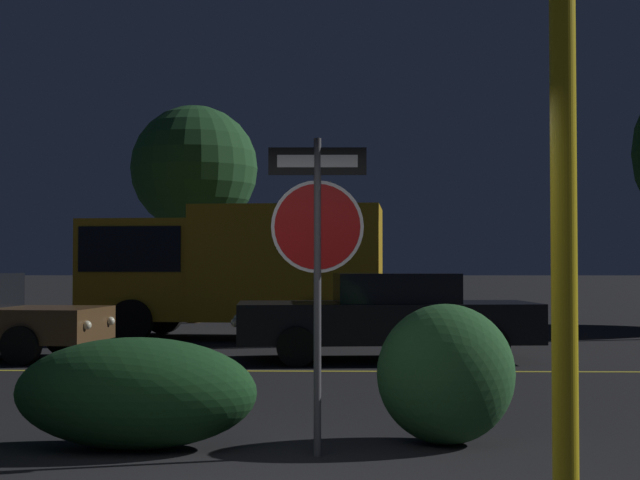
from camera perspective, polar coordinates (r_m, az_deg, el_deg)
name	(u,v)px	position (r m, az deg, el deg)	size (l,w,h in m)	color
road_center_stripe	(307,371)	(12.81, -0.84, -8.39)	(35.62, 0.12, 0.01)	gold
stop_sign	(317,234)	(7.09, -0.17, 0.37)	(0.78, 0.06, 2.53)	#4C4C51
yellow_pole_right	(564,222)	(5.10, 15.34, 1.10)	(0.14, 0.14, 3.50)	yellow
hedge_bush_2	(136,393)	(7.59, -11.71, -9.57)	(2.00, 0.99, 0.92)	#19421E
hedge_bush_3	(446,374)	(7.67, 8.05, -8.48)	(1.17, 0.94, 1.18)	#285B2D
passing_car_2	(388,316)	(14.26, 4.37, -4.87)	(4.89, 2.12, 1.38)	black
delivery_truck	(229,265)	(18.58, -5.84, -1.58)	(6.24, 2.92, 2.71)	gold
tree_2	(195,170)	(23.73, -8.04, 4.49)	(3.33, 3.33, 5.72)	#422D1E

